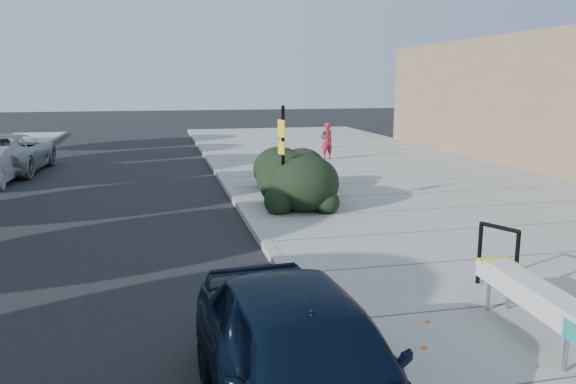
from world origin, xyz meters
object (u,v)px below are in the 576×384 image
sedan_navy (304,364)px  pedestrian (327,141)px  bike_rack (498,251)px  suv_silver (10,153)px  sign_post (283,152)px  bench (536,295)px

sedan_navy → pedestrian: size_ratio=2.77×
bike_rack → pedestrian: 15.07m
bike_rack → suv_silver: suv_silver is taller
sedan_navy → suv_silver: size_ratio=0.81×
sign_post → suv_silver: bearing=112.6°
bike_rack → pedestrian: pedestrian is taller
bench → bike_rack: bike_rack is taller
bench → suv_silver: (-10.00, 16.87, 0.03)m
sedan_navy → pedestrian: pedestrian is taller
bench → suv_silver: size_ratio=0.44×
bench → suv_silver: suv_silver is taller
bench → bike_rack: (0.51, 1.60, 0.07)m
sedan_navy → bike_rack: bearing=31.3°
bike_rack → sedan_navy: 4.65m
bike_rack → sedan_navy: size_ratio=0.24×
pedestrian → suv_silver: bearing=-19.4°
sedan_navy → bench: bearing=14.3°
sedan_navy → pedestrian: bearing=68.7°
sedan_navy → pedestrian: (5.57, 17.64, 0.19)m
bench → sedan_navy: bearing=-157.4°
bike_rack → suv_silver: (-10.51, 15.27, -0.04)m
pedestrian → sign_post: bearing=48.7°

